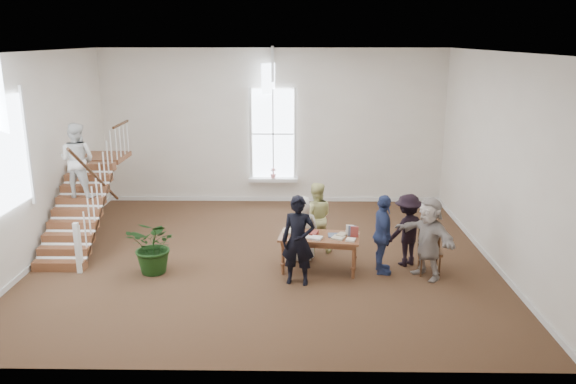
{
  "coord_description": "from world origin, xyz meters",
  "views": [
    {
      "loc": [
        0.69,
        -11.82,
        4.79
      ],
      "look_at": [
        0.5,
        0.4,
        1.41
      ],
      "focal_mm": 35.0,
      "sensor_mm": 36.0,
      "label": 1
    }
  ],
  "objects_px": {
    "elderly_woman": "(303,228)",
    "woman_cluster_a": "(383,235)",
    "woman_cluster_b": "(407,230)",
    "side_chair": "(430,245)",
    "woman_cluster_c": "(428,238)",
    "person_yellow": "(316,217)",
    "floor_plant": "(155,246)",
    "library_table": "(319,239)",
    "police_officer": "(298,241)"
  },
  "relations": [
    {
      "from": "library_table",
      "to": "side_chair",
      "type": "height_order",
      "value": "side_chair"
    },
    {
      "from": "elderly_woman",
      "to": "person_yellow",
      "type": "height_order",
      "value": "person_yellow"
    },
    {
      "from": "woman_cluster_c",
      "to": "floor_plant",
      "type": "relative_size",
      "value": 1.42
    },
    {
      "from": "police_officer",
      "to": "person_yellow",
      "type": "height_order",
      "value": "police_officer"
    },
    {
      "from": "person_yellow",
      "to": "floor_plant",
      "type": "height_order",
      "value": "person_yellow"
    },
    {
      "from": "library_table",
      "to": "elderly_woman",
      "type": "xyz_separation_m",
      "value": [
        -0.34,
        0.59,
        0.03
      ]
    },
    {
      "from": "police_officer",
      "to": "side_chair",
      "type": "bearing_deg",
      "value": 21.42
    },
    {
      "from": "elderly_woman",
      "to": "side_chair",
      "type": "xyz_separation_m",
      "value": [
        2.65,
        -0.65,
        -0.13
      ]
    },
    {
      "from": "library_table",
      "to": "woman_cluster_a",
      "type": "bearing_deg",
      "value": 3.41
    },
    {
      "from": "elderly_woman",
      "to": "floor_plant",
      "type": "relative_size",
      "value": 1.21
    },
    {
      "from": "woman_cluster_b",
      "to": "floor_plant",
      "type": "relative_size",
      "value": 1.32
    },
    {
      "from": "police_officer",
      "to": "woman_cluster_c",
      "type": "height_order",
      "value": "police_officer"
    },
    {
      "from": "woman_cluster_a",
      "to": "woman_cluster_b",
      "type": "relative_size",
      "value": 1.07
    },
    {
      "from": "police_officer",
      "to": "woman_cluster_a",
      "type": "xyz_separation_m",
      "value": [
        1.75,
        0.55,
        -0.06
      ]
    },
    {
      "from": "floor_plant",
      "to": "woman_cluster_b",
      "type": "bearing_deg",
      "value": 5.64
    },
    {
      "from": "elderly_woman",
      "to": "woman_cluster_b",
      "type": "bearing_deg",
      "value": 168.26
    },
    {
      "from": "person_yellow",
      "to": "woman_cluster_a",
      "type": "distance_m",
      "value": 1.8
    },
    {
      "from": "floor_plant",
      "to": "woman_cluster_a",
      "type": "bearing_deg",
      "value": 0.92
    },
    {
      "from": "library_table",
      "to": "woman_cluster_c",
      "type": "bearing_deg",
      "value": 0.08
    },
    {
      "from": "woman_cluster_c",
      "to": "side_chair",
      "type": "distance_m",
      "value": 0.37
    },
    {
      "from": "library_table",
      "to": "woman_cluster_c",
      "type": "xyz_separation_m",
      "value": [
        2.21,
        -0.3,
        0.15
      ]
    },
    {
      "from": "police_officer",
      "to": "woman_cluster_a",
      "type": "bearing_deg",
      "value": 26.63
    },
    {
      "from": "police_officer",
      "to": "woman_cluster_b",
      "type": "distance_m",
      "value": 2.56
    },
    {
      "from": "woman_cluster_a",
      "to": "side_chair",
      "type": "distance_m",
      "value": 1.03
    },
    {
      "from": "woman_cluster_a",
      "to": "woman_cluster_b",
      "type": "distance_m",
      "value": 0.75
    },
    {
      "from": "elderly_woman",
      "to": "woman_cluster_c",
      "type": "distance_m",
      "value": 2.71
    },
    {
      "from": "elderly_woman",
      "to": "woman_cluster_c",
      "type": "xyz_separation_m",
      "value": [
        2.55,
        -0.9,
        0.12
      ]
    },
    {
      "from": "person_yellow",
      "to": "woman_cluster_b",
      "type": "relative_size",
      "value": 1.03
    },
    {
      "from": "library_table",
      "to": "side_chair",
      "type": "xyz_separation_m",
      "value": [
        2.31,
        -0.05,
        -0.1
      ]
    },
    {
      "from": "woman_cluster_c",
      "to": "floor_plant",
      "type": "distance_m",
      "value": 5.64
    },
    {
      "from": "police_officer",
      "to": "woman_cluster_b",
      "type": "height_order",
      "value": "police_officer"
    },
    {
      "from": "elderly_woman",
      "to": "library_table",
      "type": "bearing_deg",
      "value": 114.09
    },
    {
      "from": "woman_cluster_b",
      "to": "woman_cluster_c",
      "type": "relative_size",
      "value": 0.93
    },
    {
      "from": "person_yellow",
      "to": "woman_cluster_c",
      "type": "distance_m",
      "value": 2.65
    },
    {
      "from": "library_table",
      "to": "person_yellow",
      "type": "distance_m",
      "value": 1.1
    },
    {
      "from": "person_yellow",
      "to": "woman_cluster_a",
      "type": "height_order",
      "value": "woman_cluster_a"
    },
    {
      "from": "library_table",
      "to": "woman_cluster_b",
      "type": "distance_m",
      "value": 1.95
    },
    {
      "from": "elderly_woman",
      "to": "woman_cluster_a",
      "type": "xyz_separation_m",
      "value": [
        1.65,
        -0.7,
        0.12
      ]
    },
    {
      "from": "floor_plant",
      "to": "library_table",
      "type": "bearing_deg",
      "value": 2.98
    },
    {
      "from": "side_chair",
      "to": "woman_cluster_b",
      "type": "bearing_deg",
      "value": 139.62
    },
    {
      "from": "police_officer",
      "to": "elderly_woman",
      "type": "distance_m",
      "value": 1.27
    },
    {
      "from": "woman_cluster_a",
      "to": "side_chair",
      "type": "xyz_separation_m",
      "value": [
        1.0,
        0.05,
        -0.25
      ]
    },
    {
      "from": "elderly_woman",
      "to": "person_yellow",
      "type": "distance_m",
      "value": 0.59
    },
    {
      "from": "floor_plant",
      "to": "side_chair",
      "type": "relative_size",
      "value": 1.14
    },
    {
      "from": "woman_cluster_c",
      "to": "floor_plant",
      "type": "bearing_deg",
      "value": -125.0
    },
    {
      "from": "woman_cluster_c",
      "to": "person_yellow",
      "type": "bearing_deg",
      "value": -155.56
    },
    {
      "from": "police_officer",
      "to": "person_yellow",
      "type": "xyz_separation_m",
      "value": [
        0.4,
        1.75,
        -0.09
      ]
    },
    {
      "from": "police_officer",
      "to": "side_chair",
      "type": "height_order",
      "value": "police_officer"
    },
    {
      "from": "woman_cluster_b",
      "to": "side_chair",
      "type": "bearing_deg",
      "value": 105.77
    },
    {
      "from": "library_table",
      "to": "person_yellow",
      "type": "bearing_deg",
      "value": 99.81
    }
  ]
}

